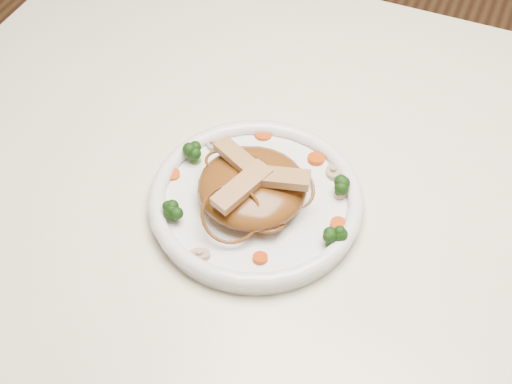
% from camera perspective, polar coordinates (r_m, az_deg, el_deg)
% --- Properties ---
extents(table, '(1.20, 0.80, 0.75)m').
position_cam_1_polar(table, '(0.96, 6.75, -3.30)').
color(table, beige).
rests_on(table, ground).
extents(plate, '(0.32, 0.32, 0.02)m').
position_cam_1_polar(plate, '(0.84, 0.00, -0.97)').
color(plate, white).
rests_on(plate, table).
extents(noodle_mound, '(0.15, 0.15, 0.04)m').
position_cam_1_polar(noodle_mound, '(0.82, -0.31, 0.41)').
color(noodle_mound, brown).
rests_on(noodle_mound, plate).
extents(chicken_a, '(0.08, 0.04, 0.01)m').
position_cam_1_polar(chicken_a, '(0.80, 1.67, 1.19)').
color(chicken_a, tan).
rests_on(chicken_a, noodle_mound).
extents(chicken_b, '(0.07, 0.05, 0.01)m').
position_cam_1_polar(chicken_b, '(0.82, -1.47, 2.81)').
color(chicken_b, tan).
rests_on(chicken_b, noodle_mound).
extents(chicken_c, '(0.05, 0.08, 0.01)m').
position_cam_1_polar(chicken_c, '(0.79, -1.14, 0.43)').
color(chicken_c, tan).
rests_on(chicken_c, noodle_mound).
extents(broccoli_0, '(0.03, 0.03, 0.03)m').
position_cam_1_polar(broccoli_0, '(0.84, 6.89, 0.37)').
color(broccoli_0, '#11370B').
rests_on(broccoli_0, plate).
extents(broccoli_1, '(0.03, 0.03, 0.03)m').
position_cam_1_polar(broccoli_1, '(0.87, -4.97, 3.21)').
color(broccoli_1, '#11370B').
rests_on(broccoli_1, plate).
extents(broccoli_2, '(0.03, 0.03, 0.03)m').
position_cam_1_polar(broccoli_2, '(0.82, -6.70, -1.36)').
color(broccoli_2, '#11370B').
rests_on(broccoli_2, plate).
extents(broccoli_3, '(0.03, 0.03, 0.03)m').
position_cam_1_polar(broccoli_3, '(0.79, 6.26, -3.57)').
color(broccoli_3, '#11370B').
rests_on(broccoli_3, plate).
extents(carrot_0, '(0.03, 0.03, 0.00)m').
position_cam_1_polar(carrot_0, '(0.88, 4.92, 2.73)').
color(carrot_0, '#C03607').
rests_on(carrot_0, plate).
extents(carrot_1, '(0.02, 0.02, 0.00)m').
position_cam_1_polar(carrot_1, '(0.87, -6.79, 1.44)').
color(carrot_1, '#C03607').
rests_on(carrot_1, plate).
extents(carrot_2, '(0.02, 0.02, 0.00)m').
position_cam_1_polar(carrot_2, '(0.82, 6.72, -2.60)').
color(carrot_2, '#C03607').
rests_on(carrot_2, plate).
extents(carrot_3, '(0.03, 0.03, 0.00)m').
position_cam_1_polar(carrot_3, '(0.91, 0.60, 4.76)').
color(carrot_3, '#C03607').
rests_on(carrot_3, plate).
extents(carrot_4, '(0.02, 0.02, 0.00)m').
position_cam_1_polar(carrot_4, '(0.78, 0.35, -5.38)').
color(carrot_4, '#C03607').
rests_on(carrot_4, plate).
extents(mushroom_0, '(0.03, 0.03, 0.01)m').
position_cam_1_polar(mushroom_0, '(0.79, -4.60, -5.10)').
color(mushroom_0, '#C6B894').
rests_on(mushroom_0, plate).
extents(mushroom_1, '(0.03, 0.03, 0.01)m').
position_cam_1_polar(mushroom_1, '(0.85, 6.96, -0.09)').
color(mushroom_1, '#C6B894').
rests_on(mushroom_1, plate).
extents(mushroom_2, '(0.03, 0.03, 0.01)m').
position_cam_1_polar(mushroom_2, '(0.90, -3.53, 3.87)').
color(mushroom_2, '#C6B894').
rests_on(mushroom_2, plate).
extents(mushroom_3, '(0.04, 0.04, 0.01)m').
position_cam_1_polar(mushroom_3, '(0.87, 6.32, 1.65)').
color(mushroom_3, '#C6B894').
rests_on(mushroom_3, plate).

